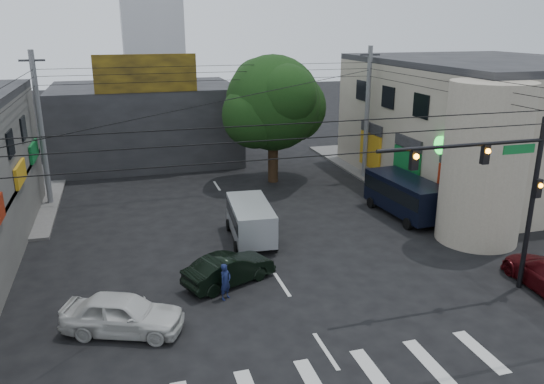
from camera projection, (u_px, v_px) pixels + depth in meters
name	position (u px, v px, depth m)	size (l,w,h in m)	color
ground	(297.00, 308.00, 20.64)	(160.00, 160.00, 0.00)	black
sidewalk_far_right	(439.00, 163.00, 41.89)	(16.00, 16.00, 0.15)	#514F4C
building_right	(486.00, 125.00, 36.12)	(14.00, 18.00, 8.00)	gray
corner_column	(484.00, 164.00, 26.02)	(4.00, 4.00, 8.00)	gray
building_far	(146.00, 123.00, 42.46)	(14.00, 10.00, 6.00)	#232326
billboard	(146.00, 73.00, 36.68)	(7.00, 0.30, 2.60)	olive
street_tree	(273.00, 103.00, 35.61)	(6.40, 6.40, 8.70)	black
traffic_gantry	(500.00, 180.00, 20.34)	(7.10, 0.35, 7.20)	black
utility_pole_far_left	(41.00, 130.00, 31.10)	(0.32, 0.32, 9.20)	#59595B
utility_pole_far_right	(367.00, 114.00, 36.69)	(0.32, 0.32, 9.20)	#59595B
dark_sedan	(229.00, 269.00, 22.38)	(4.22, 2.83, 1.32)	black
white_compact	(123.00, 314.00, 18.79)	(4.63, 3.19, 1.46)	silver
silver_minivan	(251.00, 222.00, 26.82)	(2.25, 4.66, 1.94)	#A3A7AB
navy_van	(405.00, 197.00, 30.22)	(2.53, 5.70, 2.22)	black
traffic_officer	(225.00, 282.00, 21.09)	(0.66, 0.63, 1.51)	#12193F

